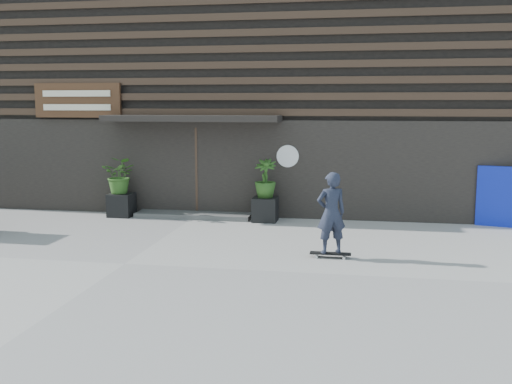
% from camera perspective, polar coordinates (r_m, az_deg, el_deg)
% --- Properties ---
extents(ground, '(80.00, 80.00, 0.00)m').
position_cam_1_polar(ground, '(11.26, -12.48, -6.74)').
color(ground, '#9A9792').
rests_on(ground, ground).
extents(entrance_step, '(3.00, 0.80, 0.12)m').
position_cam_1_polar(entrance_step, '(15.48, -5.97, -2.20)').
color(entrance_step, '#454643').
rests_on(entrance_step, ground).
extents(planter_pot_left, '(0.60, 0.60, 0.60)m').
position_cam_1_polar(planter_pot_left, '(15.88, -12.78, -1.21)').
color(planter_pot_left, black).
rests_on(planter_pot_left, ground).
extents(bamboo_left, '(0.86, 0.75, 0.96)m').
position_cam_1_polar(bamboo_left, '(15.77, -12.88, 1.58)').
color(bamboo_left, '#2D591E').
rests_on(bamboo_left, planter_pot_left).
extents(planter_pot_right, '(0.60, 0.60, 0.60)m').
position_cam_1_polar(planter_pot_right, '(14.83, 0.88, -1.68)').
color(planter_pot_right, black).
rests_on(planter_pot_right, ground).
extents(bamboo_right, '(0.54, 0.54, 0.96)m').
position_cam_1_polar(bamboo_right, '(14.72, 0.89, 1.31)').
color(bamboo_right, '#2D591E').
rests_on(bamboo_right, planter_pot_right).
extents(blue_tarp, '(1.53, 0.47, 1.45)m').
position_cam_1_polar(blue_tarp, '(15.28, 23.27, -0.47)').
color(blue_tarp, '#0D1CB0').
rests_on(blue_tarp, ground).
extents(building, '(18.00, 11.00, 8.00)m').
position_cam_1_polar(building, '(20.45, -1.91, 11.48)').
color(building, black).
rests_on(building, ground).
extents(skateboarder, '(0.78, 0.56, 1.65)m').
position_cam_1_polar(skateboarder, '(11.31, 7.22, -2.04)').
color(skateboarder, black).
rests_on(skateboarder, ground).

